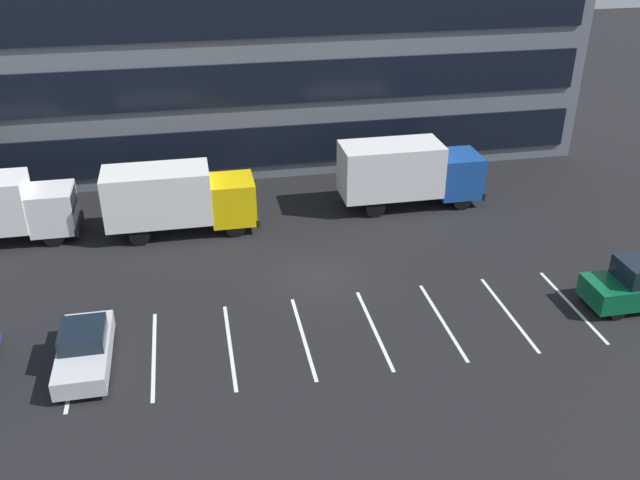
{
  "coord_description": "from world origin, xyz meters",
  "views": [
    {
      "loc": [
        -4.96,
        -25.8,
        15.64
      ],
      "look_at": [
        0.25,
        0.58,
        1.4
      ],
      "focal_mm": 38.77,
      "sensor_mm": 36.0,
      "label": 1
    }
  ],
  "objects": [
    {
      "name": "ground_plane",
      "position": [
        0.0,
        0.0,
        0.0
      ],
      "size": [
        120.0,
        120.0,
        0.0
      ],
      "primitive_type": "plane",
      "color": "black"
    },
    {
      "name": "sedan_silver",
      "position": [
        -9.34,
        -4.65,
        0.71
      ],
      "size": [
        1.77,
        4.22,
        1.51
      ],
      "color": "silver",
      "rests_on": "ground_plane"
    },
    {
      "name": "lot_markings",
      "position": [
        0.0,
        -4.49,
        0.0
      ],
      "size": [
        19.74,
        5.4,
        0.01
      ],
      "color": "silver",
      "rests_on": "ground_plane"
    },
    {
      "name": "box_truck_yellow",
      "position": [
        -5.83,
        5.36,
        1.9
      ],
      "size": [
        7.27,
        2.41,
        3.37
      ],
      "color": "yellow",
      "rests_on": "ground_plane"
    },
    {
      "name": "box_truck_blue",
      "position": [
        6.05,
        6.2,
        1.97
      ],
      "size": [
        7.54,
        2.5,
        3.5
      ],
      "color": "#194799",
      "rests_on": "ground_plane"
    }
  ]
}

